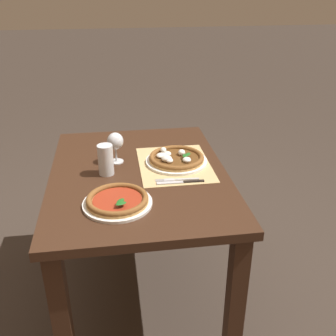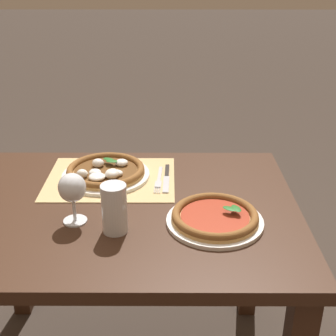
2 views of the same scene
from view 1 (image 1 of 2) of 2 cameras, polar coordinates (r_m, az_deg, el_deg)
The scene contains 9 objects.
ground_plane at distance 2.30m, azimuth -3.67°, elevation -17.20°, with size 24.00×24.00×0.00m, color #382D26.
dining_table at distance 1.93m, azimuth -4.19°, elevation -3.72°, with size 1.11×0.83×0.74m.
paper_placemat at distance 1.94m, azimuth 0.94°, elevation 0.54°, with size 0.44×0.35×0.00m, color tan.
pizza_near at distance 1.94m, azimuth 1.15°, elevation 1.37°, with size 0.31×0.31×0.05m.
pizza_far at distance 1.61m, azimuth -7.35°, elevation -4.73°, with size 0.28×0.28×0.04m.
wine_glass at distance 1.94m, azimuth -7.66°, elevation 3.70°, with size 0.08×0.08×0.16m.
pint_glass at distance 1.84m, azimuth -9.03°, elevation 1.06°, with size 0.07×0.07×0.15m.
fork at distance 1.78m, azimuth 1.31°, elevation -1.69°, with size 0.03×0.20×0.00m.
knife at distance 1.76m, azimuth 1.81°, elevation -2.06°, with size 0.02×0.22×0.01m.
Camera 1 is at (-1.67, 0.11, 1.58)m, focal length 42.00 mm.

